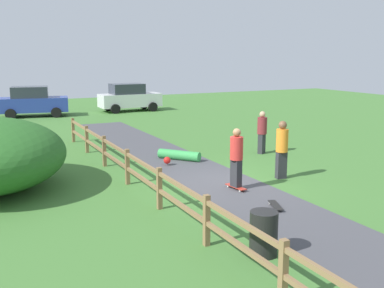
% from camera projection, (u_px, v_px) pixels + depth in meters
% --- Properties ---
extents(ground_plane, '(60.00, 60.00, 0.00)m').
position_uv_depth(ground_plane, '(222.00, 184.00, 14.15)').
color(ground_plane, '#427533').
extents(asphalt_path, '(2.40, 28.00, 0.02)m').
position_uv_depth(asphalt_path, '(222.00, 184.00, 14.14)').
color(asphalt_path, '#47474C').
rests_on(asphalt_path, ground_plane).
extents(wooden_fence, '(0.12, 18.12, 1.10)m').
position_uv_depth(wooden_fence, '(142.00, 173.00, 12.89)').
color(wooden_fence, olive).
rests_on(wooden_fence, ground_plane).
extents(trash_bin, '(0.56, 0.56, 0.90)m').
position_uv_depth(trash_bin, '(264.00, 233.00, 9.09)').
color(trash_bin, black).
rests_on(trash_bin, ground_plane).
extents(skater_riding, '(0.42, 0.82, 1.81)m').
position_uv_depth(skater_riding, '(236.00, 156.00, 13.37)').
color(skater_riding, '#B23326').
rests_on(skater_riding, asphalt_path).
extents(skater_fallen, '(1.54, 1.53, 0.36)m').
position_uv_depth(skater_fallen, '(178.00, 155.00, 17.22)').
color(skater_fallen, green).
rests_on(skater_fallen, asphalt_path).
extents(skateboard_loose, '(0.47, 0.82, 0.08)m').
position_uv_depth(skateboard_loose, '(275.00, 205.00, 11.90)').
color(skateboard_loose, black).
rests_on(skateboard_loose, asphalt_path).
extents(bystander_orange, '(0.43, 0.43, 1.87)m').
position_uv_depth(bystander_orange, '(282.00, 147.00, 14.61)').
color(bystander_orange, '#2D2D33').
rests_on(bystander_orange, ground_plane).
extents(bystander_maroon, '(0.52, 0.52, 1.71)m').
position_uv_depth(bystander_maroon, '(262.00, 130.00, 18.34)').
color(bystander_maroon, '#2D2D33').
rests_on(bystander_maroon, ground_plane).
extents(parked_car_white, '(4.22, 2.03, 1.92)m').
position_uv_depth(parked_car_white, '(129.00, 97.00, 32.02)').
color(parked_car_white, silver).
rests_on(parked_car_white, ground_plane).
extents(parked_car_blue, '(4.44, 2.57, 1.92)m').
position_uv_depth(parked_car_blue, '(33.00, 102.00, 29.23)').
color(parked_car_blue, '#283D99').
rests_on(parked_car_blue, ground_plane).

